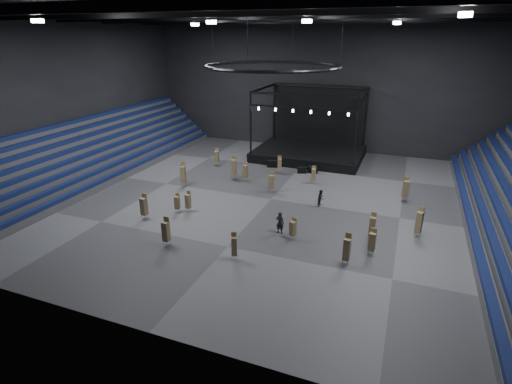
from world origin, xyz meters
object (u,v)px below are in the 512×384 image
(chair_stack_13, at_px, (234,246))
(crew_member, at_px, (321,198))
(flight_case_right, at_px, (313,170))
(chair_stack_7, at_px, (419,222))
(chair_stack_12, at_px, (372,241))
(flight_case_mid, at_px, (302,170))
(chair_stack_4, at_px, (372,226))
(chair_stack_15, at_px, (246,171))
(chair_stack_2, at_px, (347,249))
(chair_stack_6, at_px, (406,189))
(flight_case_left, at_px, (272,164))
(chair_stack_5, at_px, (272,181))
(chair_stack_17, at_px, (217,157))
(chair_stack_11, at_px, (234,167))
(chair_stack_14, at_px, (188,201))
(chair_stack_0, at_px, (177,202))
(chair_stack_16, at_px, (144,206))
(chair_stack_3, at_px, (314,174))
(stage, at_px, (310,146))
(chair_stack_8, at_px, (183,174))
(chair_stack_9, at_px, (166,231))
(man_center, at_px, (280,223))
(chair_stack_1, at_px, (280,164))
(chair_stack_10, at_px, (293,228))

(chair_stack_13, xyz_separation_m, crew_member, (3.83, 12.19, -0.30))
(flight_case_right, xyz_separation_m, chair_stack_7, (12.01, -12.88, 0.97))
(chair_stack_12, bearing_deg, chair_stack_13, -145.14)
(flight_case_mid, bearing_deg, chair_stack_12, -59.41)
(chair_stack_7, relative_size, crew_member, 1.63)
(chair_stack_4, bearing_deg, crew_member, 140.58)
(flight_case_mid, height_order, chair_stack_15, chair_stack_15)
(chair_stack_2, bearing_deg, chair_stack_6, 81.80)
(chair_stack_7, bearing_deg, flight_case_left, 162.40)
(chair_stack_5, relative_size, chair_stack_17, 1.00)
(flight_case_left, distance_m, chair_stack_11, 6.56)
(chair_stack_4, xyz_separation_m, chair_stack_12, (0.25, -2.42, -0.09))
(chair_stack_12, xyz_separation_m, chair_stack_14, (-17.04, 1.95, -0.07))
(chair_stack_0, distance_m, chair_stack_17, 14.49)
(chair_stack_15, distance_m, chair_stack_16, 13.51)
(chair_stack_3, height_order, chair_stack_5, chair_stack_5)
(stage, height_order, chair_stack_3, stage)
(chair_stack_12, xyz_separation_m, chair_stack_17, (-20.83, 15.64, 0.07))
(chair_stack_5, relative_size, chair_stack_15, 1.02)
(chair_stack_8, xyz_separation_m, chair_stack_9, (5.54, -11.92, -0.18))
(flight_case_right, distance_m, chair_stack_15, 8.56)
(man_center, bearing_deg, chair_stack_17, -42.88)
(chair_stack_7, height_order, chair_stack_14, chair_stack_7)
(chair_stack_6, height_order, chair_stack_8, chair_stack_8)
(chair_stack_8, distance_m, chair_stack_12, 22.21)
(flight_case_mid, relative_size, chair_stack_9, 0.46)
(chair_stack_6, bearing_deg, chair_stack_12, -119.04)
(chair_stack_9, bearing_deg, man_center, 34.99)
(chair_stack_1, bearing_deg, stage, 58.62)
(chair_stack_14, xyz_separation_m, chair_stack_16, (-2.88, -2.85, 0.20))
(chair_stack_1, xyz_separation_m, chair_stack_14, (-4.61, -13.69, -0.07))
(chair_stack_2, relative_size, chair_stack_4, 1.03)
(flight_case_mid, distance_m, chair_stack_2, 20.63)
(stage, bearing_deg, chair_stack_3, -73.88)
(chair_stack_8, bearing_deg, chair_stack_14, -67.72)
(chair_stack_13, bearing_deg, chair_stack_1, 73.47)
(flight_case_left, distance_m, flight_case_right, 5.34)
(chair_stack_0, distance_m, man_center, 10.35)
(chair_stack_2, relative_size, chair_stack_13, 1.14)
(chair_stack_1, bearing_deg, chair_stack_7, -55.24)
(chair_stack_9, xyz_separation_m, chair_stack_14, (-1.69, 6.31, -0.19))
(chair_stack_7, height_order, chair_stack_15, chair_stack_7)
(chair_stack_1, height_order, chair_stack_10, chair_stack_1)
(chair_stack_7, bearing_deg, chair_stack_10, -136.37)
(crew_member, bearing_deg, chair_stack_11, 80.47)
(flight_case_right, relative_size, chair_stack_1, 0.54)
(flight_case_left, bearing_deg, flight_case_mid, -12.85)
(chair_stack_3, height_order, chair_stack_9, chair_stack_9)
(chair_stack_15, bearing_deg, chair_stack_16, -93.59)
(chair_stack_2, xyz_separation_m, chair_stack_14, (-15.47, 4.03, -0.21))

